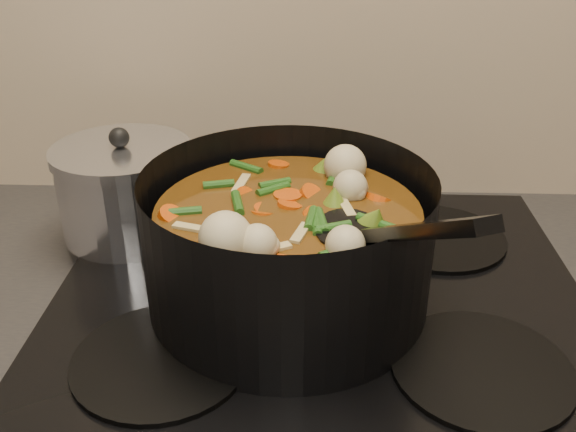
{
  "coord_description": "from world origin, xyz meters",
  "views": [
    {
      "loc": [
        -0.01,
        1.3,
        1.36
      ],
      "look_at": [
        -0.04,
        1.91,
        1.04
      ],
      "focal_mm": 40.0,
      "sensor_mm": 36.0,
      "label": 1
    }
  ],
  "objects": [
    {
      "name": "stockpot",
      "position": [
        -0.04,
        1.91,
        1.0
      ],
      "size": [
        0.37,
        0.42,
        0.23
      ],
      "rotation": [
        0.0,
        0.0,
        0.19
      ],
      "color": "black",
      "rests_on": "stovetop"
    },
    {
      "name": "saucepan",
      "position": [
        -0.26,
        2.07,
        0.99
      ],
      "size": [
        0.18,
        0.18,
        0.15
      ],
      "rotation": [
        0.0,
        0.0,
        -0.01
      ],
      "color": "silver",
      "rests_on": "stovetop"
    },
    {
      "name": "stovetop",
      "position": [
        0.0,
        1.93,
        0.92
      ],
      "size": [
        0.62,
        0.54,
        0.03
      ],
      "color": "black",
      "rests_on": "counter"
    }
  ]
}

